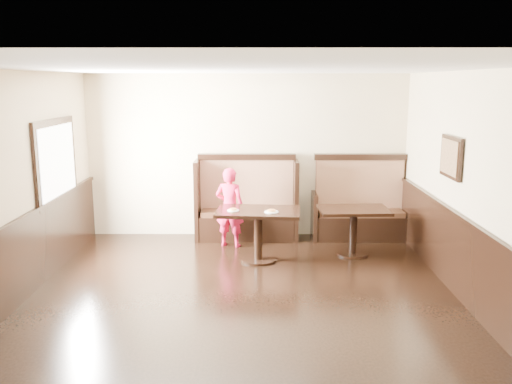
{
  "coord_description": "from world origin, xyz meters",
  "views": [
    {
      "loc": [
        0.19,
        -5.8,
        2.66
      ],
      "look_at": [
        0.16,
        2.35,
        1.0
      ],
      "focal_mm": 38.0,
      "sensor_mm": 36.0,
      "label": 1
    }
  ],
  "objects_px": {
    "booth_neighbor": "(360,211)",
    "table_neighbor": "(354,220)",
    "table_main": "(258,222)",
    "child": "(230,207)",
    "booth_main": "(247,208)"
  },
  "relations": [
    {
      "from": "booth_neighbor",
      "to": "table_neighbor",
      "type": "distance_m",
      "value": 0.99
    },
    {
      "from": "booth_main",
      "to": "booth_neighbor",
      "type": "distance_m",
      "value": 1.95
    },
    {
      "from": "booth_neighbor",
      "to": "table_neighbor",
      "type": "bearing_deg",
      "value": -105.94
    },
    {
      "from": "booth_neighbor",
      "to": "table_main",
      "type": "relative_size",
      "value": 1.27
    },
    {
      "from": "booth_main",
      "to": "child",
      "type": "xyz_separation_m",
      "value": [
        -0.27,
        -0.51,
        0.13
      ]
    },
    {
      "from": "booth_main",
      "to": "booth_neighbor",
      "type": "height_order",
      "value": "same"
    },
    {
      "from": "table_main",
      "to": "table_neighbor",
      "type": "distance_m",
      "value": 1.51
    },
    {
      "from": "table_main",
      "to": "table_neighbor",
      "type": "bearing_deg",
      "value": 16.39
    },
    {
      "from": "table_neighbor",
      "to": "booth_main",
      "type": "bearing_deg",
      "value": 147.87
    },
    {
      "from": "booth_main",
      "to": "table_neighbor",
      "type": "relative_size",
      "value": 1.6
    },
    {
      "from": "booth_main",
      "to": "child",
      "type": "bearing_deg",
      "value": -117.45
    },
    {
      "from": "booth_main",
      "to": "booth_neighbor",
      "type": "bearing_deg",
      "value": -0.05
    },
    {
      "from": "table_neighbor",
      "to": "child",
      "type": "distance_m",
      "value": 2.0
    },
    {
      "from": "booth_neighbor",
      "to": "table_main",
      "type": "bearing_deg",
      "value": -144.54
    },
    {
      "from": "booth_main",
      "to": "child",
      "type": "relative_size",
      "value": 1.34
    }
  ]
}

